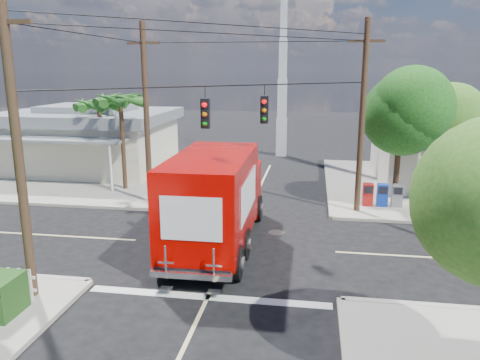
# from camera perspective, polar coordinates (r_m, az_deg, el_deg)

# --- Properties ---
(ground) EXTENTS (120.00, 120.00, 0.00)m
(ground) POSITION_cam_1_polar(r_m,az_deg,el_deg) (18.59, -0.97, -8.03)
(ground) COLOR black
(ground) RESTS_ON ground
(sidewalk_ne) EXTENTS (14.12, 14.12, 0.14)m
(sidewalk_ne) POSITION_cam_1_polar(r_m,az_deg,el_deg) (29.78, 24.04, -0.83)
(sidewalk_ne) COLOR #A09A90
(sidewalk_ne) RESTS_ON ground
(sidewalk_nw) EXTENTS (14.12, 14.12, 0.14)m
(sidewalk_nw) POSITION_cam_1_polar(r_m,az_deg,el_deg) (31.90, -17.07, 0.64)
(sidewalk_nw) COLOR #A09A90
(sidewalk_nw) RESTS_ON ground
(road_markings) EXTENTS (32.00, 32.00, 0.01)m
(road_markings) POSITION_cam_1_polar(r_m,az_deg,el_deg) (17.25, -1.82, -9.78)
(road_markings) COLOR beige
(road_markings) RESTS_ON ground
(building_ne) EXTENTS (11.80, 10.20, 4.50)m
(building_ne) POSITION_cam_1_polar(r_m,az_deg,el_deg) (30.85, 26.84, 3.62)
(building_ne) COLOR silver
(building_ne) RESTS_ON sidewalk_ne
(building_nw) EXTENTS (10.80, 10.20, 4.30)m
(building_nw) POSITION_cam_1_polar(r_m,az_deg,el_deg) (33.41, -17.88, 4.89)
(building_nw) COLOR beige
(building_nw) RESTS_ON sidewalk_nw
(radio_tower) EXTENTS (0.80, 0.80, 17.00)m
(radio_tower) POSITION_cam_1_polar(r_m,az_deg,el_deg) (37.14, 5.20, 11.57)
(radio_tower) COLOR silver
(radio_tower) RESTS_ON ground
(tree_ne_front) EXTENTS (4.21, 4.14, 6.66)m
(tree_ne_front) POSITION_cam_1_polar(r_m,az_deg,el_deg) (24.25, 19.10, 7.88)
(tree_ne_front) COLOR #422D1C
(tree_ne_front) RESTS_ON sidewalk_ne
(tree_ne_back) EXTENTS (3.77, 3.66, 5.82)m
(tree_ne_back) POSITION_cam_1_polar(r_m,az_deg,el_deg) (27.00, 23.69, 6.74)
(tree_ne_back) COLOR #422D1C
(tree_ne_back) RESTS_ON sidewalk_ne
(palm_nw_front) EXTENTS (3.01, 3.08, 5.59)m
(palm_nw_front) POSITION_cam_1_polar(r_m,az_deg,el_deg) (26.75, -14.37, 9.24)
(palm_nw_front) COLOR #422D1C
(palm_nw_front) RESTS_ON sidewalk_nw
(palm_nw_back) EXTENTS (3.01, 3.08, 5.19)m
(palm_nw_back) POSITION_cam_1_polar(r_m,az_deg,el_deg) (28.97, -16.83, 8.64)
(palm_nw_back) COLOR #422D1C
(palm_nw_back) RESTS_ON sidewalk_nw
(utility_poles) EXTENTS (12.00, 10.68, 9.00)m
(utility_poles) POSITION_cam_1_polar(r_m,az_deg,el_deg) (19.32, -4.87, 7.06)
(utility_poles) COLOR #473321
(utility_poles) RESTS_ON ground
(vending_boxes) EXTENTS (1.90, 0.50, 1.10)m
(vending_boxes) POSITION_cam_1_polar(r_m,az_deg,el_deg) (24.28, 16.95, -1.75)
(vending_boxes) COLOR #A21312
(vending_boxes) RESTS_ON sidewalk_ne
(delivery_truck) EXTENTS (2.88, 8.74, 3.76)m
(delivery_truck) POSITION_cam_1_polar(r_m,az_deg,el_deg) (18.08, -2.89, -2.29)
(delivery_truck) COLOR black
(delivery_truck) RESTS_ON ground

